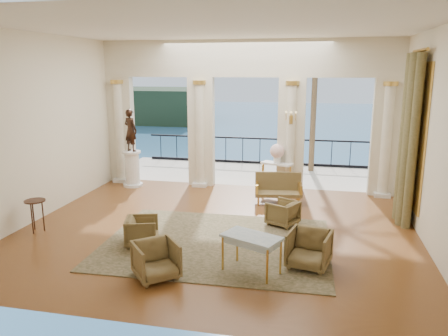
% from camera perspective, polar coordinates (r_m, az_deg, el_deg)
% --- Properties ---
extents(floor, '(9.00, 9.00, 0.00)m').
position_cam_1_polar(floor, '(10.24, -0.89, -8.04)').
color(floor, '#47200A').
rests_on(floor, ground).
extents(room_walls, '(9.00, 9.00, 9.00)m').
position_cam_1_polar(room_walls, '(8.52, -2.68, 7.64)').
color(room_walls, white).
rests_on(room_walls, ground).
extents(arcade, '(9.00, 0.56, 4.50)m').
position_cam_1_polar(arcade, '(13.36, 2.82, 8.24)').
color(arcade, beige).
rests_on(arcade, ground).
extents(terrace, '(10.00, 3.60, 0.10)m').
position_cam_1_polar(terrace, '(15.71, 3.90, -0.81)').
color(terrace, beige).
rests_on(terrace, ground).
extents(balustrade, '(9.00, 0.06, 1.03)m').
position_cam_1_polar(balustrade, '(17.17, 4.70, 1.91)').
color(balustrade, black).
rests_on(balustrade, terrace).
extents(palm_tree, '(2.00, 2.00, 4.50)m').
position_cam_1_polar(palm_tree, '(15.92, 11.93, 14.16)').
color(palm_tree, '#4C3823').
rests_on(palm_tree, terrace).
extents(headland, '(22.00, 18.00, 6.00)m').
position_cam_1_polar(headland, '(85.85, -9.95, 8.19)').
color(headland, black).
rests_on(headland, sea).
extents(sea, '(160.00, 160.00, 0.00)m').
position_cam_1_polar(sea, '(70.02, 10.34, 4.70)').
color(sea, '#1F5B8C').
rests_on(sea, ground).
extents(curtain, '(0.33, 1.40, 4.09)m').
position_cam_1_polar(curtain, '(11.14, 23.00, 3.40)').
color(curtain, brown).
rests_on(curtain, ground).
extents(window_frame, '(0.04, 1.60, 3.40)m').
position_cam_1_polar(window_frame, '(11.17, 23.98, 3.76)').
color(window_frame, gold).
rests_on(window_frame, room_walls).
extents(wall_sconce, '(0.30, 0.11, 0.33)m').
position_cam_1_polar(wall_sconce, '(12.93, 8.74, 6.37)').
color(wall_sconce, gold).
rests_on(wall_sconce, arcade).
extents(rug, '(4.85, 3.82, 0.02)m').
position_cam_1_polar(rug, '(9.47, -0.97, -9.75)').
color(rug, '#2C331C').
rests_on(rug, ground).
extents(armchair_a, '(0.98, 0.98, 0.74)m').
position_cam_1_polar(armchair_a, '(7.97, -8.87, -11.61)').
color(armchair_a, '#43341A').
rests_on(armchair_a, ground).
extents(armchair_b, '(0.89, 0.85, 0.77)m').
position_cam_1_polar(armchair_b, '(8.44, 11.04, -10.14)').
color(armchair_b, '#43341A').
rests_on(armchair_b, ground).
extents(armchair_c, '(0.82, 0.84, 0.66)m').
position_cam_1_polar(armchair_c, '(10.52, 7.67, -5.69)').
color(armchair_c, '#43341A').
rests_on(armchair_c, ground).
extents(armchair_d, '(0.76, 0.79, 0.67)m').
position_cam_1_polar(armchair_d, '(9.45, -10.68, -7.93)').
color(armchair_d, '#43341A').
rests_on(armchair_d, ground).
extents(settee, '(1.34, 0.72, 0.85)m').
position_cam_1_polar(settee, '(12.19, 7.10, -2.64)').
color(settee, '#43341A').
rests_on(settee, ground).
extents(game_table, '(1.18, 0.94, 0.71)m').
position_cam_1_polar(game_table, '(7.98, 3.62, -9.32)').
color(game_table, '#8FA9B4').
rests_on(game_table, ground).
extents(pedestal, '(0.62, 0.62, 1.13)m').
position_cam_1_polar(pedestal, '(14.09, -11.88, -0.17)').
color(pedestal, silver).
rests_on(pedestal, ground).
extents(statue, '(0.56, 0.47, 1.31)m').
position_cam_1_polar(statue, '(13.87, -12.11, 4.83)').
color(statue, black).
rests_on(statue, pedestal).
extents(console_table, '(1.01, 0.70, 0.89)m').
position_cam_1_polar(console_table, '(13.24, 6.91, 0.04)').
color(console_table, silver).
rests_on(console_table, ground).
extents(urn, '(0.43, 0.43, 0.57)m').
position_cam_1_polar(urn, '(13.15, 6.97, 2.08)').
color(urn, white).
rests_on(urn, console_table).
extents(side_table, '(0.46, 0.46, 0.75)m').
position_cam_1_polar(side_table, '(10.79, -23.45, -4.42)').
color(side_table, black).
rests_on(side_table, ground).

